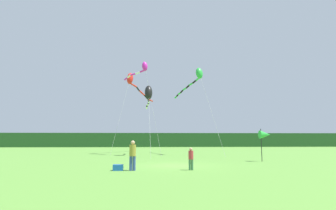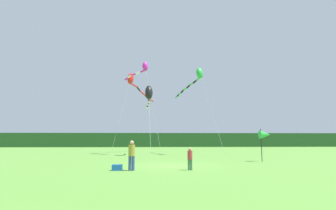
{
  "view_description": "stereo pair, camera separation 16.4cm",
  "coord_description": "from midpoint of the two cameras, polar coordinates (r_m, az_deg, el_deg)",
  "views": [
    {
      "loc": [
        -1.64,
        -19.04,
        1.83
      ],
      "look_at": [
        0.0,
        6.0,
        5.01
      ],
      "focal_mm": 28.79,
      "sensor_mm": 36.0,
      "label": 1
    },
    {
      "loc": [
        -1.48,
        -19.05,
        1.83
      ],
      "look_at": [
        0.0,
        6.0,
        5.01
      ],
      "focal_mm": 28.79,
      "sensor_mm": 36.0,
      "label": 2
    }
  ],
  "objects": [
    {
      "name": "ground_plane",
      "position": [
        19.2,
        0.95,
        -12.7
      ],
      "size": [
        120.0,
        120.0,
        0.0
      ],
      "primitive_type": "plane",
      "color": "#5B9338"
    },
    {
      "name": "distant_treeline",
      "position": [
        64.07,
        -2.37,
        -7.41
      ],
      "size": [
        108.0,
        2.12,
        3.26
      ],
      "primitive_type": "cube",
      "color": "#234C23",
      "rests_on": "ground"
    },
    {
      "name": "person_adult",
      "position": [
        16.22,
        -7.79,
        -10.18
      ],
      "size": [
        0.38,
        0.38,
        1.74
      ],
      "color": "#334C8C",
      "rests_on": "ground"
    },
    {
      "name": "person_child",
      "position": [
        16.39,
        4.58,
        -11.01
      ],
      "size": [
        0.29,
        0.29,
        1.33
      ],
      "color": "#3F724C",
      "rests_on": "ground"
    },
    {
      "name": "cooler_box",
      "position": [
        16.49,
        -10.81,
        -12.88
      ],
      "size": [
        0.58,
        0.42,
        0.34
      ],
      "primitive_type": "cube",
      "color": "#1959B2",
      "rests_on": "ground"
    },
    {
      "name": "banner_flag_pole",
      "position": [
        24.0,
        19.65,
        -5.97
      ],
      "size": [
        0.9,
        0.7,
        2.69
      ],
      "color": "black",
      "rests_on": "ground"
    },
    {
      "name": "kite_magenta",
      "position": [
        32.73,
        -5.62,
        7.7
      ],
      "size": [
        4.63,
        4.29,
        11.07
      ],
      "color": "#B2B2B2",
      "rests_on": "ground"
    },
    {
      "name": "kite_black",
      "position": [
        30.93,
        -4.3,
        2.44
      ],
      "size": [
        0.97,
        7.99,
        8.11
      ],
      "color": "#B2B2B2",
      "rests_on": "ground"
    },
    {
      "name": "kite_red",
      "position": [
        36.21,
        -7.65,
        4.92
      ],
      "size": [
        4.93,
        9.24,
        10.56
      ],
      "color": "#B2B2B2",
      "rests_on": "ground"
    },
    {
      "name": "kite_green",
      "position": [
        33.08,
        5.75,
        5.85
      ],
      "size": [
        4.28,
        10.24,
        10.4
      ],
      "color": "#B2B2B2",
      "rests_on": "ground"
    }
  ]
}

